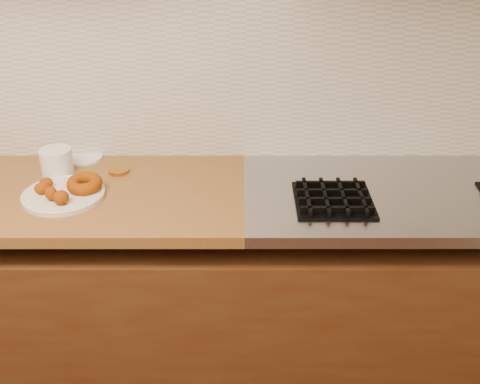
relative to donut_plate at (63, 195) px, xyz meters
name	(u,v)px	position (x,y,z in m)	size (l,w,h in m)	color
wall_back	(104,39)	(0.11, 0.36, 0.44)	(4.00, 0.02, 2.70)	#C2B494
base_cabinet	(115,307)	(0.11, 0.05, -0.52)	(3.60, 0.60, 0.77)	#4B2E17
stovetop	(430,195)	(1.26, 0.05, -0.03)	(1.30, 0.62, 0.04)	#9EA0A5
backsplash	(108,80)	(0.11, 0.35, 0.29)	(3.60, 0.02, 0.60)	beige
burner_grates	(431,198)	(1.24, -0.03, 0.00)	(0.91, 0.26, 0.03)	black
donut_plate	(63,195)	(0.00, 0.00, 0.00)	(0.28, 0.28, 0.02)	beige
ring_donut	(84,183)	(0.07, 0.03, 0.03)	(0.12, 0.12, 0.04)	#7C3B03
fried_dough_chunks	(51,191)	(-0.03, -0.03, 0.03)	(0.14, 0.17, 0.05)	#7C3B03
plastic_tub	(57,162)	(-0.07, 0.18, 0.04)	(0.12, 0.12, 0.10)	silver
tub_lid	(83,157)	(-0.01, 0.31, 0.00)	(0.15, 0.15, 0.01)	silver
brass_jar_lid	(119,171)	(0.15, 0.19, 0.00)	(0.08, 0.08, 0.01)	#AE7627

